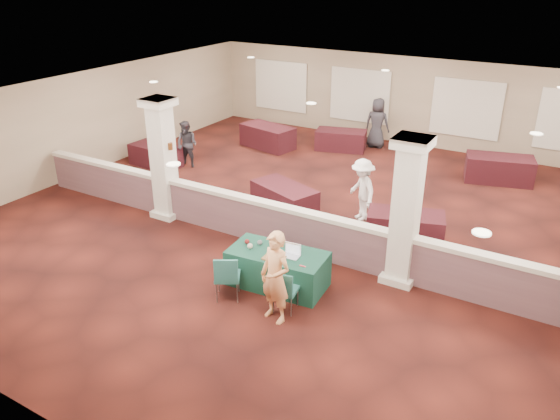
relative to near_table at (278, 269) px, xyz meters
The scene contains 31 objects.
ground 3.14m from the near_table, 105.60° to the left, with size 16.00×16.00×0.00m, color #441711.
wall_back 11.10m from the near_table, 94.35° to the left, with size 16.00×0.04×3.20m, color #84755B.
wall_front 5.21m from the near_table, 99.51° to the right, with size 16.00×0.04×3.20m, color #84755B.
wall_left 9.41m from the near_table, 161.25° to the left, with size 0.04×16.00×3.20m, color #84755B.
ceiling 4.19m from the near_table, 105.60° to the left, with size 16.00×16.00×0.02m, color white.
partition_wall 1.73m from the near_table, 119.17° to the left, with size 15.60×0.28×1.10m.
column_left 4.76m from the near_table, 160.92° to the left, with size 0.72×0.72×3.20m.
column_right 2.91m from the near_table, 34.75° to the left, with size 0.72×0.72×3.20m.
sconce_left 5.11m from the near_table, 162.00° to the left, with size 0.12×0.12×0.18m.
sconce_right 4.62m from the near_table, 159.71° to the left, with size 0.12×0.12×0.18m.
near_table is the anchor object (origin of this frame).
conf_chair_main 0.99m from the near_table, 52.00° to the right, with size 0.52×0.52×0.91m.
conf_chair_side 1.17m from the near_table, 120.32° to the right, with size 0.68×0.68×1.00m.
woman 1.33m from the near_table, 61.16° to the right, with size 0.66×0.44×1.84m, color #FFB46E.
far_table_front_left 8.53m from the near_table, 149.34° to the left, with size 1.73×0.86×0.70m, color black.
far_table_front_center 3.73m from the near_table, 117.83° to the left, with size 1.87×0.93×0.76m, color black.
far_table_front_right 3.70m from the near_table, 63.26° to the left, with size 1.82×0.91×0.74m, color black.
far_table_back_left 9.47m from the near_table, 122.88° to the left, with size 1.98×0.99×0.80m, color black.
far_table_back_center 9.44m from the near_table, 106.59° to the left, with size 1.77×0.89×0.72m, color black.
far_table_back_right 9.12m from the near_table, 71.67° to the left, with size 1.99×0.99×0.81m, color black.
attendee_a 7.95m from the near_table, 142.83° to the left, with size 0.75×0.41×1.55m, color black.
attendee_b 3.95m from the near_table, 86.47° to the left, with size 1.07×0.49×1.68m, color silver.
attendee_d 10.16m from the near_table, 99.66° to the left, with size 0.90×0.49×1.82m, color black.
laptop_base 0.52m from the near_table, ahead, with size 0.35×0.25×0.02m, color silver.
laptop_screen 0.62m from the near_table, 16.82° to the left, with size 0.35×0.01×0.24m, color silver.
screen_glow 0.61m from the near_table, 15.53° to the left, with size 0.32×0.00×0.20m, color #D2E2FC.
knitting 0.49m from the near_table, 74.10° to the right, with size 0.43×0.32×0.03m, color #B46E1C.
yarn_cream 0.75m from the near_table, 165.10° to the right, with size 0.12×0.12×0.12m, color beige.
yarn_red 0.88m from the near_table, behind, with size 0.11×0.11×0.11m, color #5C1214.
yarn_grey 0.67m from the near_table, 169.66° to the left, with size 0.11×0.11×0.11m, color #49494E.
scissors 0.86m from the near_table, 18.71° to the right, with size 0.13×0.03×0.01m, color red.
Camera 1 is at (5.90, -11.52, 6.27)m, focal length 35.00 mm.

